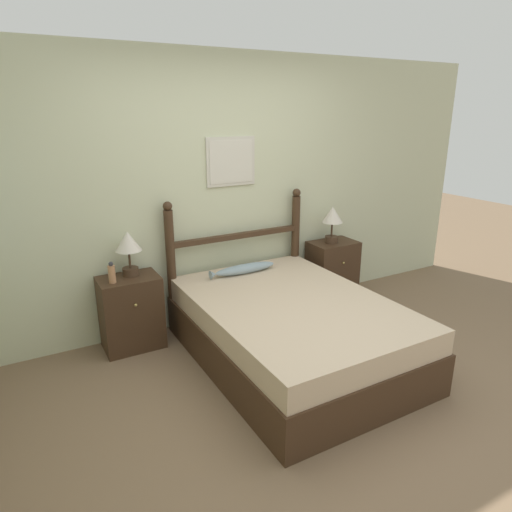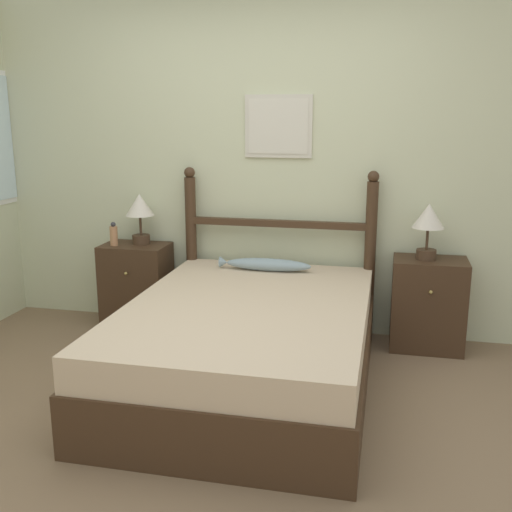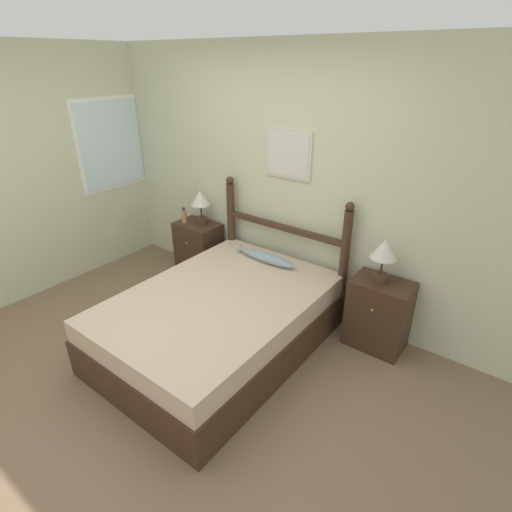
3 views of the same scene
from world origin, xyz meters
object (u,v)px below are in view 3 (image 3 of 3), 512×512
Objects in this scene: bed at (220,322)px; table_lamp_left at (201,201)px; table_lamp_right at (384,253)px; nightstand_right at (378,314)px; bottle at (184,216)px; nightstand_left at (199,249)px; fish_pillow at (266,258)px.

bed is 1.56m from table_lamp_left.
table_lamp_left is at bearing 178.78° from table_lamp_right.
nightstand_right is 3.55× the size of bottle.
nightstand_left is 1.00× the size of nightstand_right.
bottle reaches higher than nightstand_right.
nightstand_right is 2.41m from bottle.
table_lamp_right reaches higher than nightstand_right.
bed is 1.57m from bottle.
nightstand_left reaches higher than fish_pillow.
table_lamp_right is at bearing -0.07° from nightstand_left.
nightstand_left is 0.60m from table_lamp_left.
table_lamp_left is 0.58× the size of fish_pillow.
fish_pillow is (-0.05, 0.77, 0.32)m from bed.
table_lamp_left is 2.16m from table_lamp_right.
bed is 1.42m from nightstand_left.
table_lamp_right reaches higher than bottle.
nightstand_left is 0.97× the size of fish_pillow.
bed is 3.13× the size of nightstand_right.
nightstand_left is 2.27m from table_lamp_right.
nightstand_left and nightstand_right have the same top height.
fish_pillow is (1.21, -0.04, -0.16)m from bottle.
table_lamp_right is (-0.04, -0.00, 0.60)m from nightstand_right.
bottle is at bearing 147.10° from bed.
table_lamp_right reaches higher than fish_pillow.
nightstand_right is at bearing 5.24° from fish_pillow.
nightstand_right is at bearing 0.00° from nightstand_left.
table_lamp_left is 0.28m from bottle.
bottle is at bearing -178.50° from nightstand_right.
fish_pillow is (-1.12, -0.10, -0.34)m from table_lamp_right.
table_lamp_left reaches higher than fish_pillow.
table_lamp_left is 1.00× the size of table_lamp_right.
bottle is at bearing -178.54° from table_lamp_right.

